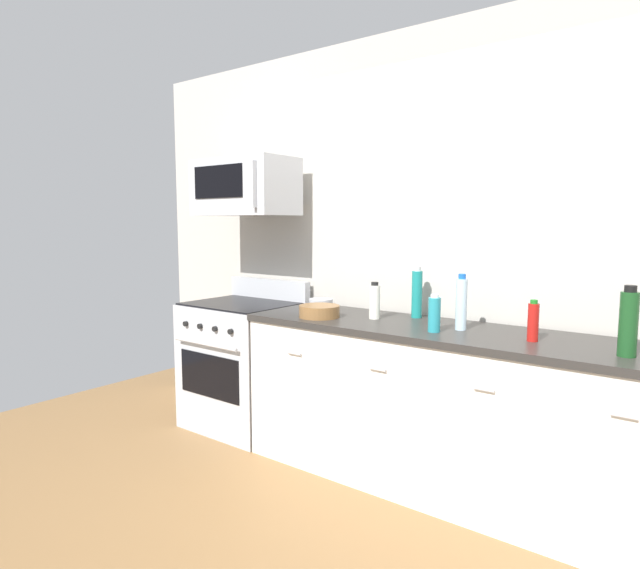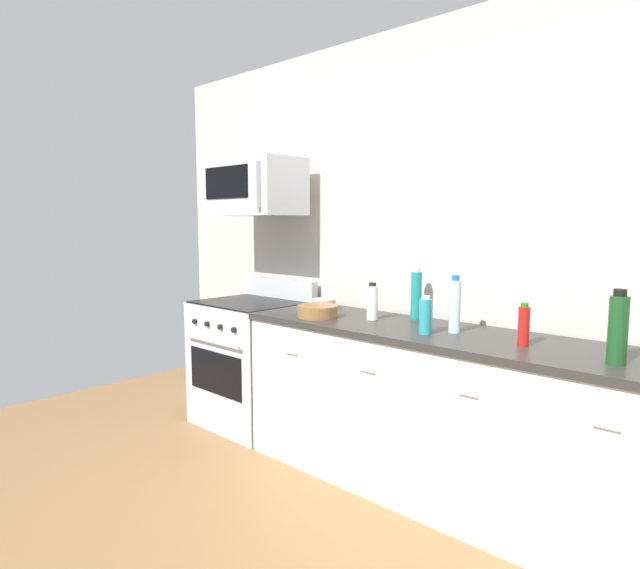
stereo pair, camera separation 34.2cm
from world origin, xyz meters
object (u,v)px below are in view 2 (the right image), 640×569
at_px(microwave, 254,188).
at_px(bottle_wine_green, 618,329).
at_px(bottle_sparkling_teal, 416,295).
at_px(bottle_dish_soap, 425,316).
at_px(bottle_hot_sauce_red, 524,326).
at_px(bottle_vinegar_white, 372,302).
at_px(bowl_wooden_salad, 318,311).
at_px(bowl_steel_prep, 324,304).
at_px(bottle_water_clear, 455,305).
at_px(range_oven, 251,362).

bearing_deg(microwave, bottle_wine_green, -3.43).
relative_size(bottle_sparkling_teal, bottle_dish_soap, 1.56).
distance_m(bottle_hot_sauce_red, bottle_vinegar_white, 0.95).
xyz_separation_m(bowl_wooden_salad, bowl_steel_prep, (-0.17, 0.24, -0.00)).
distance_m(microwave, bottle_dish_soap, 1.74).
height_order(bottle_dish_soap, bottle_wine_green, bottle_wine_green).
bearing_deg(bottle_dish_soap, bowl_wooden_salad, -179.15).
xyz_separation_m(bottle_sparkling_teal, bottle_vinegar_white, (-0.19, -0.19, -0.04)).
height_order(microwave, bowl_wooden_salad, microwave).
distance_m(bottle_water_clear, bottle_wine_green, 0.82).
xyz_separation_m(bottle_sparkling_teal, bowl_steel_prep, (-0.65, -0.11, -0.11)).
relative_size(range_oven, bowl_wooden_salad, 4.27).
height_order(bottle_sparkling_teal, bottle_dish_soap, bottle_sparkling_teal).
bearing_deg(bottle_sparkling_teal, bowl_steel_prep, -170.45).
xyz_separation_m(bottle_hot_sauce_red, bottle_dish_soap, (-0.49, -0.08, -0.00)).
xyz_separation_m(microwave, bowl_steel_prep, (0.64, 0.06, -0.79)).
bearing_deg(bottle_sparkling_teal, bottle_wine_green, -15.15).
xyz_separation_m(bottle_water_clear, bottle_hot_sauce_red, (0.40, -0.06, -0.05)).
bearing_deg(bottle_sparkling_teal, microwave, -172.42).
height_order(bowl_wooden_salad, bowl_steel_prep, bowl_wooden_salad).
height_order(bottle_dish_soap, bowl_steel_prep, bottle_dish_soap).
xyz_separation_m(bottle_dish_soap, bottle_wine_green, (0.90, 0.02, 0.05)).
bearing_deg(bottle_dish_soap, bottle_sparkling_teal, 129.44).
distance_m(bottle_wine_green, bowl_wooden_salad, 1.67).
relative_size(bottle_wine_green, bowl_wooden_salad, 1.25).
xyz_separation_m(bottle_dish_soap, bowl_wooden_salad, (-0.76, -0.01, -0.06)).
xyz_separation_m(bottle_vinegar_white, bowl_steel_prep, (-0.47, 0.08, -0.07)).
bearing_deg(bottle_sparkling_teal, bottle_hot_sauce_red, -18.43).
relative_size(range_oven, bottle_hot_sauce_red, 5.21).
bearing_deg(bottle_vinegar_white, bowl_steel_prep, 170.51).
height_order(bottle_hot_sauce_red, bowl_wooden_salad, bottle_hot_sauce_red).
xyz_separation_m(bottle_sparkling_teal, bottle_dish_soap, (0.28, -0.34, -0.05)).
bearing_deg(range_oven, bottle_wine_green, -2.39).
xyz_separation_m(bottle_vinegar_white, bowl_wooden_salad, (-0.30, -0.16, -0.07)).
bearing_deg(bottle_hot_sauce_red, bottle_wine_green, -8.86).
height_order(microwave, bottle_vinegar_white, microwave).
bearing_deg(range_oven, bottle_water_clear, 0.63).
relative_size(bottle_dish_soap, bowl_steel_prep, 1.26).
bearing_deg(bottle_vinegar_white, bowl_wooden_salad, -151.56).
height_order(bottle_sparkling_teal, bottle_wine_green, bottle_sparkling_teal).
relative_size(microwave, bottle_dish_soap, 3.67).
distance_m(bottle_hot_sauce_red, bowl_wooden_salad, 1.25).
bearing_deg(bowl_steel_prep, bottle_sparkling_teal, 9.55).
distance_m(bottle_wine_green, bowl_steel_prep, 1.85).
distance_m(bottle_water_clear, bottle_hot_sauce_red, 0.40).
height_order(bottle_water_clear, bowl_steel_prep, bottle_water_clear).
xyz_separation_m(bottle_water_clear, bowl_wooden_salad, (-0.85, -0.15, -0.11)).
bearing_deg(bowl_wooden_salad, bottle_hot_sauce_red, 4.34).
bearing_deg(bowl_steel_prep, bottle_wine_green, -6.52).
relative_size(bottle_vinegar_white, bowl_wooden_salad, 0.89).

